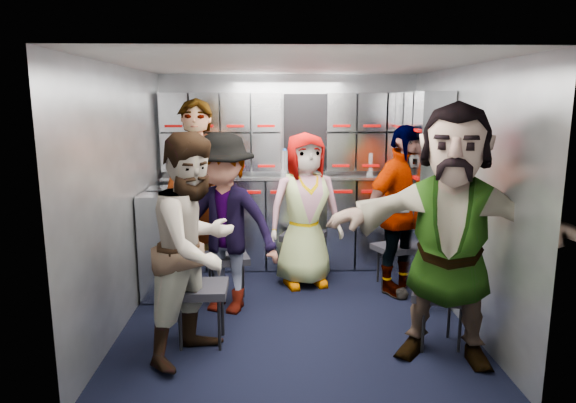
{
  "coord_description": "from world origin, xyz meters",
  "views": [
    {
      "loc": [
        -0.18,
        -4.19,
        1.82
      ],
      "look_at": [
        -0.04,
        0.35,
        0.92
      ],
      "focal_mm": 32.0,
      "sensor_mm": 36.0,
      "label": 1
    }
  ],
  "objects_px": {
    "attendant_arc_d": "(401,211)",
    "attendant_arc_c": "(305,210)",
    "jump_seat_mid_right": "(394,250)",
    "attendant_arc_e": "(451,235)",
    "attendant_arc_a": "(196,248)",
    "jump_seat_mid_left": "(227,260)",
    "jump_seat_center": "(304,238)",
    "attendant_standing": "(199,197)",
    "jump_seat_near_right": "(438,297)",
    "attendant_arc_b": "(224,224)",
    "jump_seat_near_left": "(201,292)"
  },
  "relations": [
    {
      "from": "attendant_arc_d",
      "to": "attendant_arc_c",
      "type": "bearing_deg",
      "value": 127.48
    },
    {
      "from": "jump_seat_mid_right",
      "to": "attendant_arc_e",
      "type": "height_order",
      "value": "attendant_arc_e"
    },
    {
      "from": "attendant_arc_a",
      "to": "attendant_arc_e",
      "type": "bearing_deg",
      "value": -61.63
    },
    {
      "from": "jump_seat_mid_left",
      "to": "attendant_arc_c",
      "type": "distance_m",
      "value": 0.94
    },
    {
      "from": "jump_seat_mid_left",
      "to": "attendant_arc_e",
      "type": "height_order",
      "value": "attendant_arc_e"
    },
    {
      "from": "jump_seat_center",
      "to": "attendant_arc_c",
      "type": "distance_m",
      "value": 0.38
    },
    {
      "from": "jump_seat_center",
      "to": "jump_seat_mid_right",
      "type": "relative_size",
      "value": 1.12
    },
    {
      "from": "jump_seat_mid_left",
      "to": "attendant_standing",
      "type": "height_order",
      "value": "attendant_standing"
    },
    {
      "from": "attendant_arc_d",
      "to": "jump_seat_center",
      "type": "bearing_deg",
      "value": 117.35
    },
    {
      "from": "attendant_arc_a",
      "to": "attendant_arc_e",
      "type": "height_order",
      "value": "attendant_arc_e"
    },
    {
      "from": "jump_seat_near_right",
      "to": "attendant_arc_d",
      "type": "distance_m",
      "value": 1.17
    },
    {
      "from": "attendant_arc_c",
      "to": "attendant_standing",
      "type": "bearing_deg",
      "value": 174.05
    },
    {
      "from": "jump_seat_near_right",
      "to": "attendant_arc_b",
      "type": "relative_size",
      "value": 0.3
    },
    {
      "from": "jump_seat_mid_left",
      "to": "attendant_arc_b",
      "type": "height_order",
      "value": "attendant_arc_b"
    },
    {
      "from": "jump_seat_mid_right",
      "to": "attendant_arc_d",
      "type": "relative_size",
      "value": 0.29
    },
    {
      "from": "attendant_arc_c",
      "to": "attendant_arc_a",
      "type": "bearing_deg",
      "value": -133.94
    },
    {
      "from": "attendant_arc_a",
      "to": "attendant_arc_b",
      "type": "bearing_deg",
      "value": 22.71
    },
    {
      "from": "jump_seat_mid_left",
      "to": "jump_seat_center",
      "type": "xyz_separation_m",
      "value": [
        0.74,
        0.63,
        0.03
      ]
    },
    {
      "from": "jump_seat_center",
      "to": "attendant_standing",
      "type": "relative_size",
      "value": 0.28
    },
    {
      "from": "attendant_standing",
      "to": "attendant_arc_e",
      "type": "relative_size",
      "value": 1.01
    },
    {
      "from": "jump_seat_near_right",
      "to": "attendant_arc_c",
      "type": "distance_m",
      "value": 1.67
    },
    {
      "from": "jump_seat_near_left",
      "to": "jump_seat_near_right",
      "type": "distance_m",
      "value": 1.77
    },
    {
      "from": "attendant_standing",
      "to": "jump_seat_mid_left",
      "type": "bearing_deg",
      "value": -35.38
    },
    {
      "from": "jump_seat_center",
      "to": "attendant_standing",
      "type": "bearing_deg",
      "value": -163.24
    },
    {
      "from": "jump_seat_near_right",
      "to": "attendant_arc_d",
      "type": "bearing_deg",
      "value": 91.46
    },
    {
      "from": "jump_seat_near_right",
      "to": "attendant_arc_b",
      "type": "height_order",
      "value": "attendant_arc_b"
    },
    {
      "from": "attendant_arc_b",
      "to": "attendant_arc_c",
      "type": "relative_size",
      "value": 1.03
    },
    {
      "from": "attendant_arc_e",
      "to": "attendant_standing",
      "type": "bearing_deg",
      "value": 164.38
    },
    {
      "from": "jump_seat_mid_left",
      "to": "attendant_arc_c",
      "type": "xyz_separation_m",
      "value": [
        0.74,
        0.45,
        0.36
      ]
    },
    {
      "from": "jump_seat_near_left",
      "to": "attendant_arc_d",
      "type": "height_order",
      "value": "attendant_arc_d"
    },
    {
      "from": "jump_seat_mid_right",
      "to": "attendant_arc_b",
      "type": "xyz_separation_m",
      "value": [
        -1.62,
        -0.56,
        0.41
      ]
    },
    {
      "from": "jump_seat_mid_left",
      "to": "jump_seat_near_right",
      "type": "distance_m",
      "value": 1.88
    },
    {
      "from": "jump_seat_center",
      "to": "jump_seat_mid_right",
      "type": "bearing_deg",
      "value": -16.23
    },
    {
      "from": "attendant_arc_c",
      "to": "attendant_arc_b",
      "type": "bearing_deg",
      "value": -152.58
    },
    {
      "from": "jump_seat_center",
      "to": "attendant_arc_c",
      "type": "bearing_deg",
      "value": -90.0
    },
    {
      "from": "jump_seat_mid_left",
      "to": "attendant_arc_c",
      "type": "relative_size",
      "value": 0.3
    },
    {
      "from": "attendant_arc_b",
      "to": "jump_seat_mid_left",
      "type": "bearing_deg",
      "value": 110.74
    },
    {
      "from": "jump_seat_near_left",
      "to": "attendant_arc_c",
      "type": "height_order",
      "value": "attendant_arc_c"
    },
    {
      "from": "attendant_arc_c",
      "to": "attendant_arc_e",
      "type": "distance_m",
      "value": 1.79
    },
    {
      "from": "jump_seat_near_left",
      "to": "attendant_arc_d",
      "type": "xyz_separation_m",
      "value": [
        1.74,
        1.0,
        0.39
      ]
    },
    {
      "from": "jump_seat_mid_left",
      "to": "jump_seat_center",
      "type": "relative_size",
      "value": 0.87
    },
    {
      "from": "attendant_standing",
      "to": "attendant_arc_c",
      "type": "bearing_deg",
      "value": 21.02
    },
    {
      "from": "jump_seat_near_left",
      "to": "jump_seat_near_right",
      "type": "relative_size",
      "value": 1.0
    },
    {
      "from": "attendant_arc_a",
      "to": "attendant_arc_c",
      "type": "distance_m",
      "value": 1.68
    },
    {
      "from": "jump_seat_near_left",
      "to": "jump_seat_center",
      "type": "bearing_deg",
      "value": 59.12
    },
    {
      "from": "attendant_arc_b",
      "to": "attendant_arc_e",
      "type": "distance_m",
      "value": 1.88
    },
    {
      "from": "attendant_arc_d",
      "to": "attendant_arc_b",
      "type": "bearing_deg",
      "value": 156.74
    },
    {
      "from": "attendant_arc_e",
      "to": "jump_seat_near_right",
      "type": "bearing_deg",
      "value": 110.4
    },
    {
      "from": "attendant_standing",
      "to": "attendant_arc_a",
      "type": "height_order",
      "value": "attendant_standing"
    },
    {
      "from": "attendant_arc_a",
      "to": "attendant_arc_c",
      "type": "relative_size",
      "value": 1.06
    }
  ]
}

